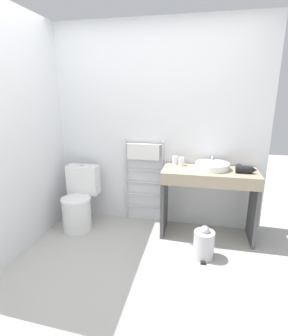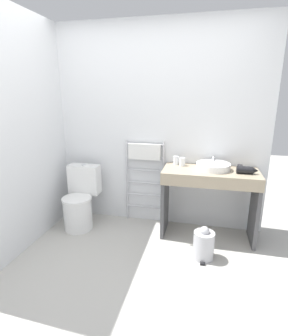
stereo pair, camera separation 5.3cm
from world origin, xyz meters
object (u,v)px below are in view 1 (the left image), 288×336
Objects in this scene: trash_bin at (204,244)px; hair_dryer at (245,169)px; cup_near_wall at (175,160)px; toilet at (79,202)px; cup_near_edge at (181,161)px; towel_radiator at (143,165)px; sink_basin at (212,166)px.

hair_dryer is at bearing 46.88° from trash_bin.
cup_near_wall is 0.28× the size of trash_bin.
hair_dryer is at bearing 1.85° from toilet.
trash_bin is at bearing -62.46° from cup_near_edge.
cup_near_wall reaches higher than trash_bin.
cup_near_wall is at bearing 151.13° from cup_near_edge.
hair_dryer is (1.18, -0.25, 0.08)m from towel_radiator.
cup_near_edge is at bearing 10.07° from toilet.
cup_near_wall is at bearing -7.28° from towel_radiator.
sink_basin is at bearing -15.44° from cup_near_wall.
toilet is at bearing -178.15° from hair_dryer.
trash_bin is (0.38, -0.62, -0.72)m from cup_near_wall.
toilet is 3.52× the size of hair_dryer.
towel_radiator is 1.21m from hair_dryer.
towel_radiator is 10.85× the size of cup_near_edge.
cup_near_edge is 0.28× the size of trash_bin.
cup_near_edge is at bearing 167.80° from sink_basin.
cup_near_edge is at bearing -28.87° from cup_near_wall.
toilet reaches higher than trash_bin.
sink_basin is 0.35m from hair_dryer.
toilet is 2.05× the size of sink_basin.
cup_near_wall reaches higher than hair_dryer.
cup_near_edge reaches higher than sink_basin.
sink_basin is at bearing 83.72° from trash_bin.
cup_near_edge reaches higher than hair_dryer.
towel_radiator is at bearing 167.86° from hair_dryer.
toilet is at bearing 167.02° from trash_bin.
trash_bin is (1.55, -0.36, -0.18)m from toilet.
sink_basin is 0.45m from cup_near_wall.
cup_near_wall reaches higher than toilet.
towel_radiator is at bearing 22.41° from toilet.
trash_bin is (-0.06, -0.50, -0.71)m from sink_basin.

